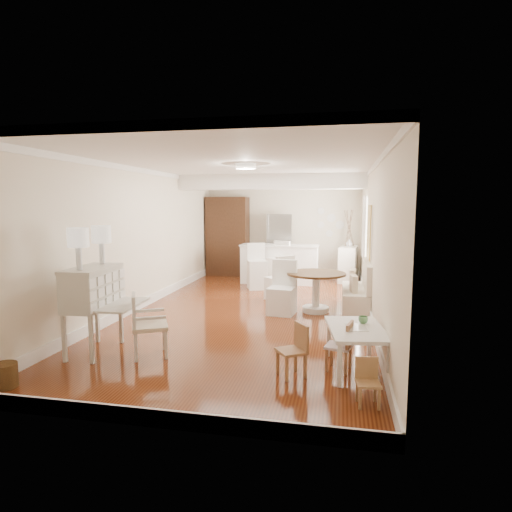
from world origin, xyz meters
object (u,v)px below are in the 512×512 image
(kids_chair_a, at_px, (291,350))
(breakfast_counter, at_px, (279,264))
(kids_chair_c, at_px, (368,383))
(slip_chair_far, at_px, (279,278))
(bar_stool_right, at_px, (278,263))
(sideboard, at_px, (348,264))
(gustavian_armchair, at_px, (150,325))
(wicker_basket, at_px, (5,375))
(kids_chair_b, at_px, (339,345))
(secretary_bureau, at_px, (94,310))
(slip_chair_near, at_px, (282,288))
(pantry_cabinet, at_px, (228,236))
(dining_table, at_px, (316,292))
(kids_table, at_px, (356,349))
(bar_stool_left, at_px, (257,266))
(fridge, at_px, (292,246))

(kids_chair_a, xyz_separation_m, breakfast_counter, (-1.03, 6.14, 0.19))
(kids_chair_c, xyz_separation_m, slip_chair_far, (-1.61, 4.75, 0.25))
(bar_stool_right, bearing_deg, sideboard, 49.19)
(gustavian_armchair, distance_m, wicker_basket, 1.78)
(kids_chair_b, bearing_deg, kids_chair_a, -47.54)
(wicker_basket, bearing_deg, secretary_bureau, 74.60)
(slip_chair_near, xyz_separation_m, sideboard, (1.29, 3.85, -0.03))
(slip_chair_far, distance_m, pantry_cabinet, 3.72)
(breakfast_counter, bearing_deg, pantry_cabinet, 147.57)
(kids_chair_b, distance_m, bar_stool_right, 5.77)
(wicker_basket, xyz_separation_m, dining_table, (3.28, 4.19, 0.25))
(kids_chair_b, xyz_separation_m, kids_chair_c, (0.31, -0.92, -0.07))
(sideboard, bearing_deg, pantry_cabinet, 179.47)
(kids_chair_b, bearing_deg, bar_stool_right, -150.70)
(gustavian_armchair, relative_size, kids_chair_a, 1.34)
(wicker_basket, relative_size, kids_table, 0.25)
(kids_chair_c, distance_m, sideboard, 7.41)
(kids_chair_a, height_order, kids_chair_b, kids_chair_a)
(wicker_basket, height_order, bar_stool_right, bar_stool_right)
(secretary_bureau, height_order, gustavian_armchair, secretary_bureau)
(slip_chair_near, relative_size, bar_stool_right, 0.90)
(bar_stool_left, height_order, fridge, fridge)
(kids_chair_a, distance_m, fridge, 7.26)
(kids_chair_a, bearing_deg, slip_chair_far, 156.32)
(secretary_bureau, height_order, breakfast_counter, secretary_bureau)
(kids_chair_c, relative_size, sideboard, 0.50)
(fridge, relative_size, sideboard, 1.81)
(kids_table, distance_m, bar_stool_right, 5.81)
(bar_stool_left, bearing_deg, pantry_cabinet, 101.62)
(gustavian_armchair, bearing_deg, kids_table, -116.62)
(pantry_cabinet, bearing_deg, breakfast_counter, -32.43)
(slip_chair_far, bearing_deg, sideboard, -165.50)
(dining_table, bearing_deg, slip_chair_far, 133.33)
(kids_chair_b, bearing_deg, kids_chair_c, 31.68)
(gustavian_armchair, xyz_separation_m, kids_chair_a, (1.99, -0.33, -0.11))
(kids_table, bearing_deg, gustavian_armchair, -179.85)
(fridge, bearing_deg, slip_chair_near, -85.92)
(gustavian_armchair, relative_size, bar_stool_left, 0.78)
(wicker_basket, distance_m, fridge, 8.51)
(slip_chair_far, bearing_deg, gustavian_armchair, 26.05)
(kids_chair_b, xyz_separation_m, slip_chair_near, (-1.09, 2.63, 0.19))
(secretary_bureau, relative_size, kids_chair_b, 1.91)
(wicker_basket, xyz_separation_m, kids_table, (3.95, 1.29, 0.14))
(dining_table, height_order, breakfast_counter, breakfast_counter)
(kids_table, height_order, dining_table, dining_table)
(secretary_bureau, height_order, pantry_cabinet, pantry_cabinet)
(kids_table, distance_m, kids_chair_a, 0.85)
(slip_chair_near, bearing_deg, kids_table, -56.53)
(kids_table, distance_m, breakfast_counter, 6.07)
(gustavian_armchair, height_order, bar_stool_left, bar_stool_left)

